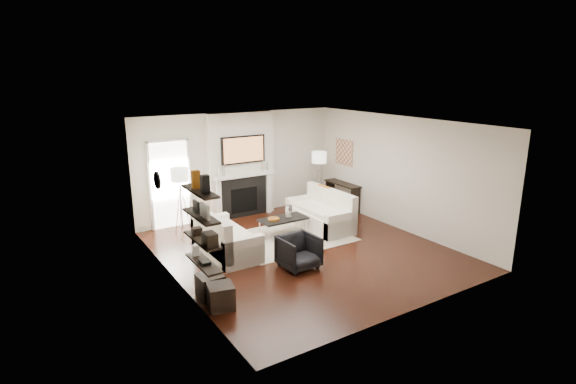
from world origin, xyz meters
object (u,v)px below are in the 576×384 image
loveseat_left_base (226,244)px  armchair (299,250)px  loveseat_right_base (320,219)px  coffee_table (283,219)px  lamp_right_shade (319,157)px  ottoman_near (210,286)px  lamp_left_shade (179,174)px

loveseat_left_base → armchair: 1.67m
loveseat_right_base → armchair: bearing=-135.9°
coffee_table → lamp_right_shade: size_ratio=2.75×
armchair → lamp_right_shade: lamp_right_shade is taller
armchair → ottoman_near: bearing=-176.8°
coffee_table → ottoman_near: bearing=-144.3°
armchair → lamp_right_shade: size_ratio=1.77×
loveseat_right_base → ottoman_near: size_ratio=4.50×
loveseat_right_base → coffee_table: (-1.03, 0.02, 0.19)m
coffee_table → armchair: (-0.67, -1.67, -0.05)m
lamp_left_shade → ottoman_near: 3.40m
lamp_right_shade → armchair: bearing=-131.5°
armchair → ottoman_near: 1.93m
loveseat_left_base → lamp_left_shade: 2.00m
armchair → lamp_right_shade: bearing=46.0°
loveseat_right_base → coffee_table: size_ratio=1.64×
coffee_table → ottoman_near: coffee_table is taller
loveseat_right_base → lamp_left_shade: 3.48m
loveseat_right_base → lamp_left_shade: bearing=157.1°
loveseat_left_base → ottoman_near: size_ratio=4.50×
armchair → loveseat_right_base: bearing=41.6°
loveseat_right_base → coffee_table: bearing=179.1°
coffee_table → lamp_left_shade: lamp_left_shade is taller
coffee_table → lamp_right_shade: 2.55m
coffee_table → armchair: bearing=-112.0°
lamp_right_shade → loveseat_left_base: bearing=-156.2°
loveseat_left_base → lamp_left_shade: bearing=104.7°
loveseat_left_base → lamp_left_shade: size_ratio=4.50×
lamp_left_shade → lamp_right_shade: same height
loveseat_left_base → loveseat_right_base: size_ratio=1.00×
loveseat_left_base → loveseat_right_base: 2.61m
lamp_left_shade → loveseat_left_base: bearing=-75.3°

